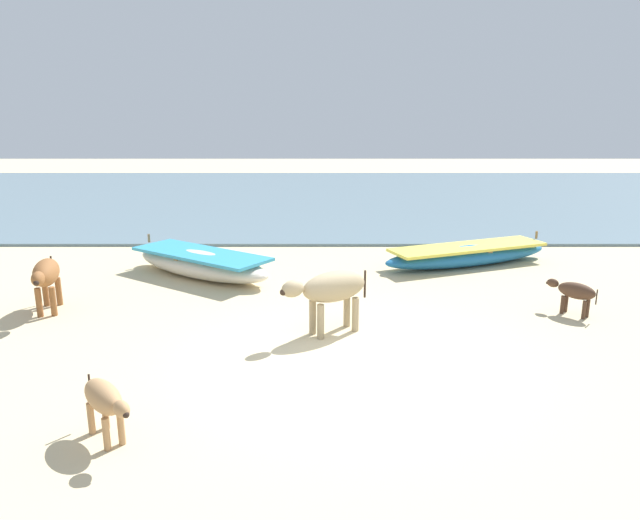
# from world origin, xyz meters

# --- Properties ---
(ground) EXTENTS (80.00, 80.00, 0.00)m
(ground) POSITION_xyz_m (0.00, 0.00, 0.00)
(ground) COLOR beige
(sea_water) EXTENTS (60.00, 20.00, 0.08)m
(sea_water) POSITION_xyz_m (0.00, 17.73, 0.04)
(sea_water) COLOR slate
(sea_water) RESTS_ON ground
(fishing_boat_0) EXTENTS (4.65, 2.67, 0.70)m
(fishing_boat_0) POSITION_xyz_m (3.30, 5.70, 0.27)
(fishing_boat_0) COLOR #1E669E
(fishing_boat_0) RESTS_ON ground
(fishing_boat_2) EXTENTS (3.89, 3.22, 0.78)m
(fishing_boat_2) POSITION_xyz_m (-3.10, 4.67, 0.31)
(fishing_boat_2) COLOR beige
(fishing_boat_2) RESTS_ON ground
(cow_adult_dun) EXTENTS (1.55, 1.13, 1.09)m
(cow_adult_dun) POSITION_xyz_m (-0.17, 1.15, 0.78)
(cow_adult_dun) COLOR tan
(cow_adult_dun) RESTS_ON ground
(calf_near_dark) EXTENTS (0.78, 0.82, 0.63)m
(calf_near_dark) POSITION_xyz_m (4.36, 2.06, 0.45)
(calf_near_dark) COLOR #4C3323
(calf_near_dark) RESTS_ON ground
(calf_far_tan) EXTENTS (0.87, 0.93, 0.71)m
(calf_far_tan) POSITION_xyz_m (-2.81, -2.19, 0.51)
(calf_far_tan) COLOR tan
(calf_far_tan) RESTS_ON ground
(cow_second_adult_brown) EXTENTS (0.72, 1.52, 1.00)m
(cow_second_adult_brown) POSITION_xyz_m (-5.51, 2.25, 0.72)
(cow_second_adult_brown) COLOR brown
(cow_second_adult_brown) RESTS_ON ground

